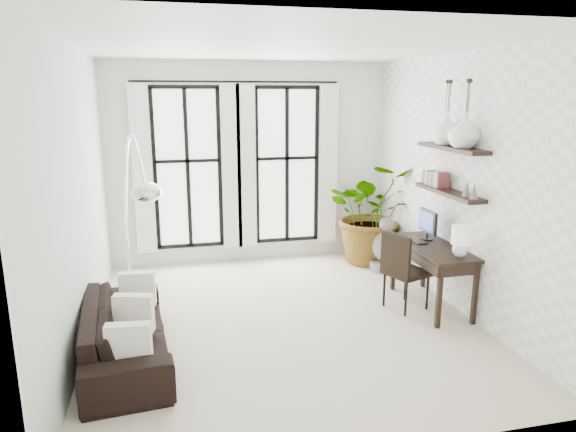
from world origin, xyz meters
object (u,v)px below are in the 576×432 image
object	(u,v)px
sofa	(125,332)
desk_chair	(402,266)
desk	(434,251)
plant	(373,212)
arc_lamp	(132,176)
buddha	(386,248)

from	to	relation	value
sofa	desk_chair	size ratio (longest dim) A/B	2.04
sofa	desk	world-z (taller)	desk
plant	desk	size ratio (longest dim) A/B	1.20
sofa	arc_lamp	xyz separation A→B (m)	(0.10, 1.04, 1.47)
desk_chair	arc_lamp	bearing A→B (deg)	150.95
sofa	arc_lamp	world-z (taller)	arc_lamp
plant	desk_chair	world-z (taller)	plant
desk	arc_lamp	size ratio (longest dim) A/B	0.59
desk	buddha	bearing A→B (deg)	90.04
desk	arc_lamp	distance (m)	3.82
sofa	desk_chair	xyz separation A→B (m)	(3.32, 0.54, 0.27)
plant	buddha	world-z (taller)	plant
arc_lamp	sofa	bearing A→B (deg)	-95.55
sofa	desk_chair	bearing A→B (deg)	-86.03
desk	desk_chair	bearing A→B (deg)	176.82
desk_chair	buddha	world-z (taller)	desk_chair
desk	desk_chair	world-z (taller)	desk
sofa	buddha	size ratio (longest dim) A/B	2.44
plant	desk_chair	size ratio (longest dim) A/B	1.64
plant	arc_lamp	world-z (taller)	arc_lamp
arc_lamp	desk	bearing A→B (deg)	-8.17
plant	arc_lamp	distance (m)	3.98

